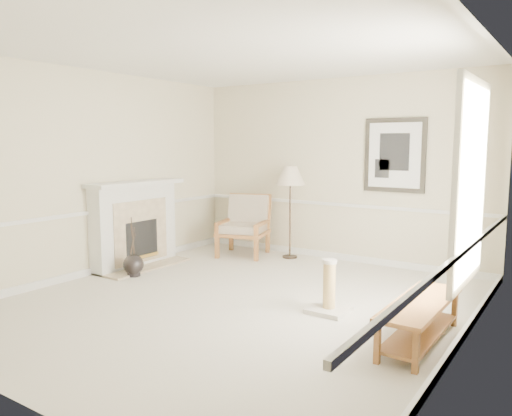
{
  "coord_description": "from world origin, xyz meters",
  "views": [
    {
      "loc": [
        3.38,
        -4.62,
        1.87
      ],
      "look_at": [
        -0.19,
        0.7,
        1.04
      ],
      "focal_mm": 35.0,
      "sensor_mm": 36.0,
      "label": 1
    }
  ],
  "objects_px": {
    "armchair": "(245,222)",
    "scratching_post": "(329,296)",
    "floor_vase": "(134,265)",
    "floor_lamp": "(290,178)",
    "bench": "(420,315)"
  },
  "relations": [
    {
      "from": "scratching_post",
      "to": "armchair",
      "type": "bearing_deg",
      "value": 142.25
    },
    {
      "from": "floor_vase",
      "to": "armchair",
      "type": "xyz_separation_m",
      "value": [
        0.49,
        2.07,
        0.39
      ]
    },
    {
      "from": "floor_vase",
      "to": "armchair",
      "type": "relative_size",
      "value": 0.84
    },
    {
      "from": "floor_lamp",
      "to": "armchair",
      "type": "bearing_deg",
      "value": -167.12
    },
    {
      "from": "armchair",
      "to": "scratching_post",
      "type": "bearing_deg",
      "value": -54.22
    },
    {
      "from": "floor_vase",
      "to": "floor_lamp",
      "type": "bearing_deg",
      "value": 60.59
    },
    {
      "from": "bench",
      "to": "scratching_post",
      "type": "bearing_deg",
      "value": 163.72
    },
    {
      "from": "armchair",
      "to": "floor_vase",
      "type": "bearing_deg",
      "value": -119.81
    },
    {
      "from": "floor_vase",
      "to": "armchair",
      "type": "height_order",
      "value": "armchair"
    },
    {
      "from": "armchair",
      "to": "scratching_post",
      "type": "height_order",
      "value": "armchair"
    },
    {
      "from": "floor_lamp",
      "to": "scratching_post",
      "type": "relative_size",
      "value": 2.5
    },
    {
      "from": "armchair",
      "to": "bench",
      "type": "bearing_deg",
      "value": -48.58
    },
    {
      "from": "bench",
      "to": "scratching_post",
      "type": "distance_m",
      "value": 1.14
    },
    {
      "from": "armchair",
      "to": "floor_lamp",
      "type": "distance_m",
      "value": 1.11
    },
    {
      "from": "bench",
      "to": "scratching_post",
      "type": "relative_size",
      "value": 2.39
    }
  ]
}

